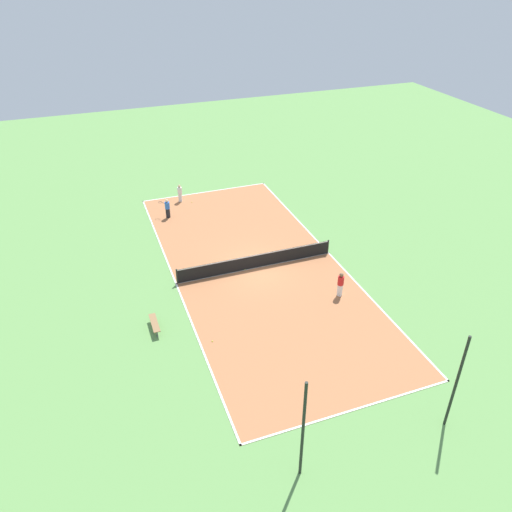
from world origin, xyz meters
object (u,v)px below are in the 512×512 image
Objects in this scene: tennis_ball_left_sideline at (245,269)px; fence_post_back_left at (456,383)px; tennis_ball_near_net at (212,341)px; player_near_white at (180,192)px; player_near_blue at (167,207)px; bench at (155,323)px; tennis_ball_midcourt at (192,202)px; player_coach_red at (341,283)px; fence_post_back_right at (303,431)px; tennis_net at (256,261)px.

fence_post_back_left reaches higher than tennis_ball_left_sideline.
player_near_white is at bearing -97.35° from tennis_ball_near_net.
bench is at bearing 120.43° from player_near_blue.
player_near_white is at bearing -81.90° from tennis_ball_left_sideline.
tennis_ball_midcourt and tennis_ball_near_net have the same top height.
tennis_ball_midcourt is (5.14, -15.24, -0.86)m from player_coach_red.
tennis_ball_near_net and tennis_ball_left_sideline have the same top height.
tennis_ball_left_sideline is at bearing 120.41° from bench.
fence_post_back_right reaches higher than tennis_ball_left_sideline.
player_near_blue reaches higher than tennis_ball_near_net.
bench is 0.33× the size of fence_post_back_left.
player_coach_red is at bearing 86.06° from bench.
player_near_white is at bearing -76.65° from player_near_blue.
bench is 7.44m from tennis_ball_left_sideline.
tennis_net is 6.31× the size of bench.
tennis_net is 7.41m from tennis_ball_near_net.
player_near_white is 0.29× the size of fence_post_back_right.
tennis_ball_midcourt is 25.66m from fence_post_back_left.
bench reaches higher than tennis_ball_midcourt.
fence_post_back_left reaches higher than player_coach_red.
fence_post_back_left is (-3.42, 14.32, 1.93)m from tennis_net.
fence_post_back_right reaches higher than player_near_white.
tennis_ball_left_sideline is (-6.41, -3.76, -0.33)m from bench.
tennis_ball_midcourt is (-5.60, -14.50, -0.33)m from bench.
tennis_net is 0.90m from tennis_ball_left_sideline.
player_near_blue is at bearing 39.74° from tennis_ball_midcourt.
fence_post_back_right reaches higher than player_near_blue.
player_near_white is at bearing -33.06° from tennis_ball_midcourt.
tennis_ball_near_net is at bearing 51.95° from tennis_net.
player_near_white is at bearing 168.85° from player_coach_red.
player_near_white reaches higher than tennis_ball_left_sideline.
player_near_blue is (7.44, -13.33, -0.04)m from player_coach_red.
tennis_ball_near_net is 0.01× the size of fence_post_back_left.
fence_post_back_left is 6.84m from fence_post_back_right.
player_near_white is 25.65m from fence_post_back_right.
tennis_net is 14.85m from fence_post_back_right.
tennis_ball_midcourt is at bearing -94.24° from fence_post_back_right.
tennis_ball_left_sideline is at bearing 154.52° from player_near_blue.
player_near_blue is 0.30× the size of fence_post_back_right.
player_near_blue is 3.10m from tennis_ball_midcourt.
fence_post_back_left is at bearing 45.08° from bench.
player_coach_red reaches higher than player_near_white.
player_coach_red is at bearing -170.77° from tennis_ball_near_net.
player_coach_red is at bearing -90.94° from fence_post_back_left.
fence_post_back_right reaches higher than player_coach_red.
player_near_white reaches higher than tennis_net.
tennis_ball_midcourt is (-0.79, 0.52, -0.78)m from player_near_white.
tennis_ball_left_sideline is at bearing 94.30° from tennis_ball_midcourt.
tennis_ball_near_net is at bearing -112.56° from player_coach_red.
fence_post_back_left reaches higher than tennis_net.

